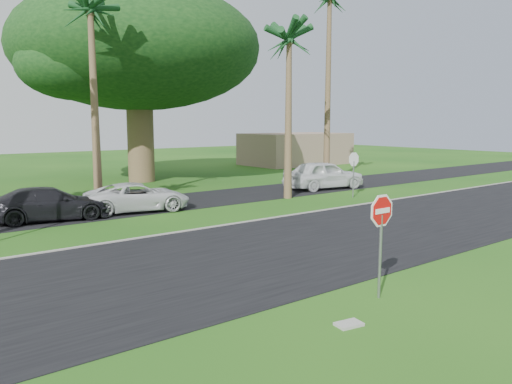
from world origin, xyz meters
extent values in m
plane|color=#194A12|center=(0.00, 0.00, 0.00)|extent=(120.00, 120.00, 0.00)
cube|color=black|center=(0.00, 2.00, 0.01)|extent=(120.00, 8.00, 0.02)
cube|color=black|center=(0.00, 12.50, 0.01)|extent=(120.00, 5.00, 0.02)
cube|color=gray|center=(0.00, 6.05, 0.03)|extent=(120.00, 0.12, 0.06)
cylinder|color=gray|center=(0.50, -3.00, 1.00)|extent=(0.07, 0.07, 2.00)
cylinder|color=white|center=(0.50, -3.00, 2.10)|extent=(1.05, 0.02, 1.05)
cylinder|color=red|center=(0.50, -3.00, 2.10)|extent=(0.90, 0.02, 0.90)
cube|color=white|center=(0.50, -3.00, 2.10)|extent=(0.50, 0.02, 0.12)
cylinder|color=gray|center=(12.00, 8.00, 1.00)|extent=(0.07, 0.07, 2.00)
cylinder|color=white|center=(12.00, 8.00, 2.10)|extent=(1.05, 0.02, 1.05)
cylinder|color=red|center=(12.00, 8.00, 2.10)|extent=(0.90, 0.02, 0.90)
cube|color=white|center=(12.00, 8.00, 2.10)|extent=(0.50, 0.02, 0.12)
cone|color=brown|center=(0.00, 14.00, 4.75)|extent=(0.44, 0.44, 9.50)
cone|color=brown|center=(9.00, 10.00, 4.25)|extent=(0.44, 0.44, 8.50)
cone|color=brown|center=(15.00, 13.00, 6.00)|extent=(0.44, 0.44, 12.00)
cylinder|color=brown|center=(6.00, 22.00, 3.00)|extent=(1.80, 1.80, 6.00)
ellipsoid|color=black|center=(6.00, 22.00, 9.00)|extent=(16.50, 16.50, 8.25)
cube|color=gray|center=(24.00, 26.00, 1.50)|extent=(10.00, 6.00, 3.00)
imported|color=black|center=(-3.03, 11.41, 0.70)|extent=(5.10, 2.73, 1.41)
imported|color=silver|center=(0.83, 11.20, 0.66)|extent=(5.09, 3.06, 1.32)
imported|color=silver|center=(13.18, 11.42, 0.87)|extent=(5.40, 2.87, 1.75)
cube|color=#989790|center=(-1.29, -3.68, 0.03)|extent=(0.60, 0.44, 0.06)
camera|label=1|loc=(-8.73, -10.23, 4.15)|focal=35.00mm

